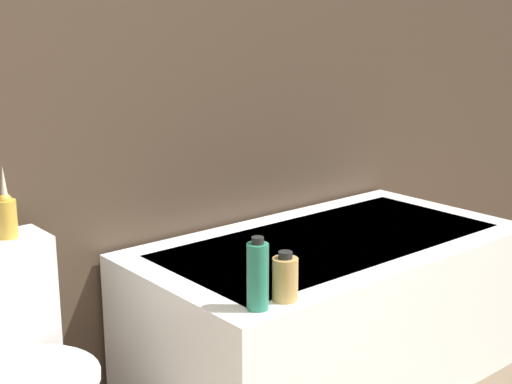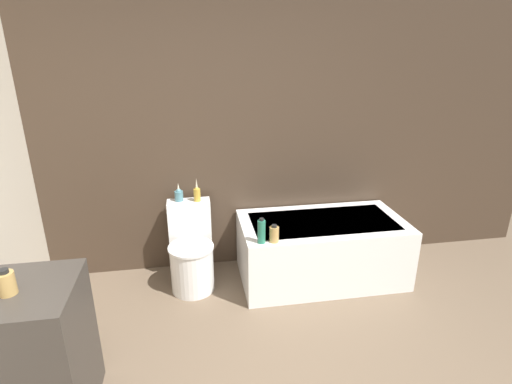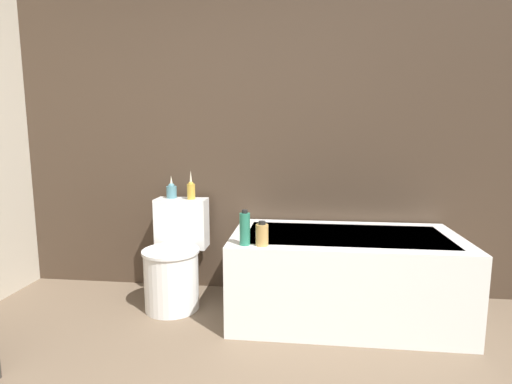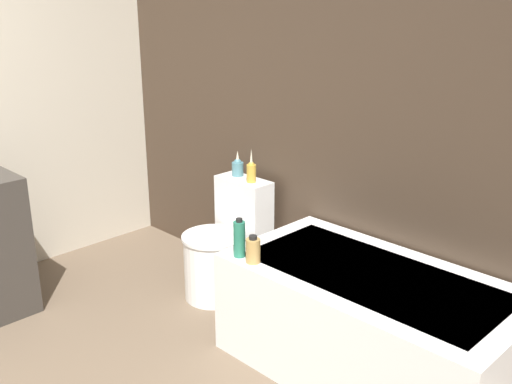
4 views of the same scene
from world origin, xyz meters
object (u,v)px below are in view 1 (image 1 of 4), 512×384
at_px(bathtub, 329,310).
at_px(vase_silver, 6,214).
at_px(shampoo_bottle_tall, 258,276).
at_px(shampoo_bottle_short, 285,278).

distance_m(bathtub, vase_silver, 1.26).
height_order(bathtub, shampoo_bottle_tall, shampoo_bottle_tall).
relative_size(vase_silver, shampoo_bottle_short, 1.47).
bearing_deg(shampoo_bottle_short, shampoo_bottle_tall, 179.19).
bearing_deg(shampoo_bottle_tall, vase_silver, 130.51).
bearing_deg(vase_silver, shampoo_bottle_tall, -49.49).
bearing_deg(shampoo_bottle_short, vase_silver, 135.95).
relative_size(bathtub, shampoo_bottle_short, 10.01).
bearing_deg(shampoo_bottle_tall, bathtub, 27.00).
relative_size(vase_silver, shampoo_bottle_tall, 1.02).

